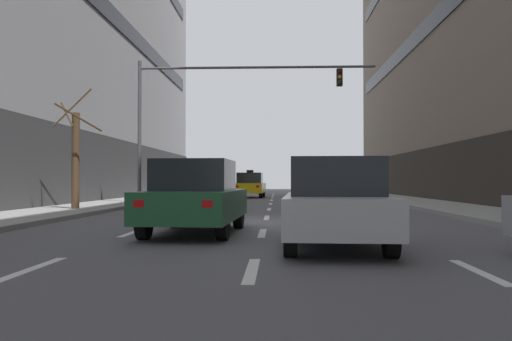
% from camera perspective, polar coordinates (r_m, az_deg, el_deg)
% --- Properties ---
extents(ground_plane, '(120.00, 120.00, 0.00)m').
position_cam_1_polar(ground_plane, '(15.17, 1.01, -5.63)').
color(ground_plane, '#515156').
extents(sidewalk_left, '(3.28, 80.00, 0.14)m').
position_cam_1_polar(sidewalk_left, '(17.13, -25.57, -4.77)').
color(sidewalk_left, gray).
rests_on(sidewalk_left, ground).
extents(lane_stripe_l1_s2, '(0.16, 2.00, 0.01)m').
position_cam_1_polar(lane_stripe_l1_s2, '(7.95, -22.93, -9.69)').
color(lane_stripe_l1_s2, silver).
rests_on(lane_stripe_l1_s2, ground).
extents(lane_stripe_l1_s3, '(0.16, 2.00, 0.01)m').
position_cam_1_polar(lane_stripe_l1_s3, '(12.63, -13.15, -6.51)').
color(lane_stripe_l1_s3, silver).
rests_on(lane_stripe_l1_s3, ground).
extents(lane_stripe_l1_s4, '(0.16, 2.00, 0.01)m').
position_cam_1_polar(lane_stripe_l1_s4, '(17.48, -8.76, -5.00)').
color(lane_stripe_l1_s4, silver).
rests_on(lane_stripe_l1_s4, ground).
extents(lane_stripe_l1_s5, '(0.16, 2.00, 0.01)m').
position_cam_1_polar(lane_stripe_l1_s5, '(22.40, -6.30, -4.14)').
color(lane_stripe_l1_s5, silver).
rests_on(lane_stripe_l1_s5, ground).
extents(lane_stripe_l1_s6, '(0.16, 2.00, 0.01)m').
position_cam_1_polar(lane_stripe_l1_s6, '(27.35, -4.73, -3.58)').
color(lane_stripe_l1_s6, silver).
rests_on(lane_stripe_l1_s6, ground).
extents(lane_stripe_l1_s7, '(0.16, 2.00, 0.01)m').
position_cam_1_polar(lane_stripe_l1_s7, '(32.31, -3.64, -3.20)').
color(lane_stripe_l1_s7, silver).
rests_on(lane_stripe_l1_s7, ground).
extents(lane_stripe_l1_s8, '(0.16, 2.00, 0.01)m').
position_cam_1_polar(lane_stripe_l1_s8, '(37.29, -2.85, -2.91)').
color(lane_stripe_l1_s8, silver).
rests_on(lane_stripe_l1_s8, ground).
extents(lane_stripe_l1_s9, '(0.16, 2.00, 0.01)m').
position_cam_1_polar(lane_stripe_l1_s9, '(42.27, -2.24, -2.69)').
color(lane_stripe_l1_s9, silver).
rests_on(lane_stripe_l1_s9, ground).
extents(lane_stripe_l1_s10, '(0.16, 2.00, 0.01)m').
position_cam_1_polar(lane_stripe_l1_s10, '(47.25, -1.76, -2.52)').
color(lane_stripe_l1_s10, silver).
rests_on(lane_stripe_l1_s10, ground).
extents(lane_stripe_l2_s2, '(0.16, 2.00, 0.01)m').
position_cam_1_polar(lane_stripe_l2_s2, '(7.23, -0.45, -10.66)').
color(lane_stripe_l2_s2, silver).
rests_on(lane_stripe_l2_s2, ground).
extents(lane_stripe_l2_s3, '(0.16, 2.00, 0.01)m').
position_cam_1_polar(lane_stripe_l2_s3, '(12.18, 0.69, -6.74)').
color(lane_stripe_l2_s3, silver).
rests_on(lane_stripe_l2_s3, ground).
extents(lane_stripe_l2_s4, '(0.16, 2.00, 0.01)m').
position_cam_1_polar(lane_stripe_l2_s4, '(17.16, 1.16, -5.09)').
color(lane_stripe_l2_s4, silver).
rests_on(lane_stripe_l2_s4, ground).
extents(lane_stripe_l2_s5, '(0.16, 2.00, 0.01)m').
position_cam_1_polar(lane_stripe_l2_s5, '(22.15, 1.42, -4.18)').
color(lane_stripe_l2_s5, silver).
rests_on(lane_stripe_l2_s5, ground).
extents(lane_stripe_l2_s6, '(0.16, 2.00, 0.01)m').
position_cam_1_polar(lane_stripe_l2_s6, '(27.15, 1.58, -3.60)').
color(lane_stripe_l2_s6, silver).
rests_on(lane_stripe_l2_s6, ground).
extents(lane_stripe_l2_s7, '(0.16, 2.00, 0.01)m').
position_cam_1_polar(lane_stripe_l2_s7, '(32.14, 1.69, -3.21)').
color(lane_stripe_l2_s7, silver).
rests_on(lane_stripe_l2_s7, ground).
extents(lane_stripe_l2_s8, '(0.16, 2.00, 0.01)m').
position_cam_1_polar(lane_stripe_l2_s8, '(37.14, 1.78, -2.92)').
color(lane_stripe_l2_s8, silver).
rests_on(lane_stripe_l2_s8, ground).
extents(lane_stripe_l2_s9, '(0.16, 2.00, 0.01)m').
position_cam_1_polar(lane_stripe_l2_s9, '(42.14, 1.84, -2.70)').
color(lane_stripe_l2_s9, silver).
rests_on(lane_stripe_l2_s9, ground).
extents(lane_stripe_l2_s10, '(0.16, 2.00, 0.01)m').
position_cam_1_polar(lane_stripe_l2_s10, '(47.13, 1.89, -2.52)').
color(lane_stripe_l2_s10, silver).
rests_on(lane_stripe_l2_s10, ground).
extents(lane_stripe_l3_s2, '(0.16, 2.00, 0.01)m').
position_cam_1_polar(lane_stripe_l3_s2, '(7.69, 22.86, -9.99)').
color(lane_stripe_l3_s2, silver).
rests_on(lane_stripe_l3_s2, ground).
extents(lane_stripe_l3_s3, '(0.16, 2.00, 0.01)m').
position_cam_1_polar(lane_stripe_l3_s3, '(12.46, 14.71, -6.58)').
color(lane_stripe_l3_s3, silver).
rests_on(lane_stripe_l3_s3, ground).
extents(lane_stripe_l3_s4, '(0.16, 2.00, 0.01)m').
position_cam_1_polar(lane_stripe_l3_s4, '(17.36, 11.15, -5.02)').
color(lane_stripe_l3_s4, silver).
rests_on(lane_stripe_l3_s4, ground).
extents(lane_stripe_l3_s5, '(0.16, 2.00, 0.01)m').
position_cam_1_polar(lane_stripe_l3_s5, '(22.31, 9.17, -4.14)').
color(lane_stripe_l3_s5, silver).
rests_on(lane_stripe_l3_s5, ground).
extents(lane_stripe_l3_s6, '(0.16, 2.00, 0.01)m').
position_cam_1_polar(lane_stripe_l3_s6, '(27.27, 7.91, -3.58)').
color(lane_stripe_l3_s6, silver).
rests_on(lane_stripe_l3_s6, ground).
extents(lane_stripe_l3_s7, '(0.16, 2.00, 0.01)m').
position_cam_1_polar(lane_stripe_l3_s7, '(32.25, 7.04, -3.19)').
color(lane_stripe_l3_s7, silver).
rests_on(lane_stripe_l3_s7, ground).
extents(lane_stripe_l3_s8, '(0.16, 2.00, 0.01)m').
position_cam_1_polar(lane_stripe_l3_s8, '(37.23, 6.41, -2.91)').
color(lane_stripe_l3_s8, silver).
rests_on(lane_stripe_l3_s8, ground).
extents(lane_stripe_l3_s9, '(0.16, 2.00, 0.01)m').
position_cam_1_polar(lane_stripe_l3_s9, '(42.22, 5.92, -2.69)').
color(lane_stripe_l3_s9, silver).
rests_on(lane_stripe_l3_s9, ground).
extents(lane_stripe_l3_s10, '(0.16, 2.00, 0.01)m').
position_cam_1_polar(lane_stripe_l3_s10, '(47.21, 5.54, -2.52)').
color(lane_stripe_l3_s10, silver).
rests_on(lane_stripe_l3_s10, ground).
extents(car_driving_0, '(2.06, 4.52, 1.67)m').
position_cam_1_polar(car_driving_0, '(12.10, -6.48, -2.89)').
color(car_driving_0, black).
rests_on(car_driving_0, ground).
extents(taxi_driving_1, '(2.10, 4.70, 1.93)m').
position_cam_1_polar(taxi_driving_1, '(37.08, -0.63, -1.60)').
color(taxi_driving_1, black).
rests_on(taxi_driving_1, ground).
extents(car_driving_2, '(1.84, 4.32, 2.08)m').
position_cam_1_polar(car_driving_2, '(26.05, -8.10, -1.43)').
color(car_driving_2, black).
rests_on(car_driving_2, ground).
extents(car_driving_3, '(1.94, 4.26, 1.57)m').
position_cam_1_polar(car_driving_3, '(33.11, -6.29, -1.81)').
color(car_driving_3, black).
rests_on(car_driving_3, ground).
extents(car_driving_4, '(1.98, 4.35, 1.60)m').
position_cam_1_polar(car_driving_4, '(9.64, 8.54, -3.55)').
color(car_driving_4, black).
rests_on(car_driving_4, ground).
extents(traffic_signal_0, '(11.57, 0.35, 6.93)m').
position_cam_1_polar(traffic_signal_0, '(26.10, -4.76, 7.55)').
color(traffic_signal_0, '#4C4C51').
rests_on(traffic_signal_0, sidewalk_left).
extents(street_tree_0, '(2.17, 2.18, 4.74)m').
position_cam_1_polar(street_tree_0, '(21.22, -18.87, 1.39)').
color(street_tree_0, '#4C3823').
rests_on(street_tree_0, sidewalk_left).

